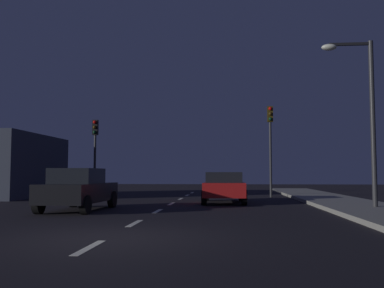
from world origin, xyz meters
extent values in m
plane|color=black|center=(0.00, 7.00, 0.00)|extent=(80.00, 80.00, 0.00)
cube|color=gray|center=(7.50, 7.00, 0.07)|extent=(3.00, 40.00, 0.15)
cube|color=silver|center=(0.00, -1.20, 0.00)|extent=(0.16, 1.60, 0.01)
cube|color=silver|center=(0.00, 2.60, 0.00)|extent=(0.16, 1.60, 0.01)
cube|color=silver|center=(0.00, 6.40, 0.00)|extent=(0.16, 1.60, 0.01)
cube|color=silver|center=(0.00, 10.20, 0.00)|extent=(0.16, 1.60, 0.01)
cube|color=silver|center=(0.00, 14.00, 0.00)|extent=(0.16, 1.60, 0.01)
cube|color=silver|center=(0.00, 17.80, 0.00)|extent=(0.16, 1.60, 0.01)
cube|color=silver|center=(0.00, 21.60, 0.00)|extent=(0.16, 1.60, 0.01)
cylinder|color=#2D2D30|center=(-5.35, 15.96, 2.27)|extent=(0.14, 0.14, 4.55)
cube|color=black|center=(-5.35, 15.96, 4.10)|extent=(0.32, 0.24, 0.90)
sphere|color=red|center=(-5.35, 15.80, 4.40)|extent=(0.20, 0.20, 0.20)
sphere|color=#3F2D0C|center=(-5.35, 15.80, 4.10)|extent=(0.20, 0.20, 0.20)
sphere|color=#0C3319|center=(-5.35, 15.80, 3.80)|extent=(0.20, 0.20, 0.20)
cylinder|color=#2D2D30|center=(4.98, 15.96, 2.61)|extent=(0.14, 0.14, 5.23)
cube|color=#382D0C|center=(4.98, 15.96, 4.78)|extent=(0.32, 0.24, 0.90)
sphere|color=red|center=(4.98, 15.80, 5.08)|extent=(0.20, 0.20, 0.20)
sphere|color=#3F2D0C|center=(4.98, 15.80, 4.78)|extent=(0.20, 0.20, 0.20)
sphere|color=#0C3319|center=(4.98, 15.80, 4.48)|extent=(0.20, 0.20, 0.20)
cube|color=#B21919|center=(2.33, 11.04, 0.63)|extent=(1.87, 4.19, 0.63)
cube|color=black|center=(2.34, 10.83, 1.18)|extent=(1.63, 1.89, 0.46)
cylinder|color=black|center=(1.46, 12.57, 0.32)|extent=(0.23, 0.64, 0.64)
cylinder|color=black|center=(3.17, 12.59, 0.32)|extent=(0.23, 0.64, 0.64)
cylinder|color=black|center=(1.50, 9.50, 0.32)|extent=(0.23, 0.64, 0.64)
cylinder|color=black|center=(3.21, 9.52, 0.32)|extent=(0.23, 0.64, 0.64)
cube|color=black|center=(-2.91, 6.43, 0.65)|extent=(1.83, 4.15, 0.66)
cube|color=black|center=(-2.91, 6.22, 1.26)|extent=(1.56, 1.89, 0.54)
cylinder|color=black|center=(-3.67, 7.95, 0.32)|extent=(0.24, 0.65, 0.64)
cylinder|color=black|center=(-2.07, 7.91, 0.32)|extent=(0.24, 0.65, 0.64)
cylinder|color=black|center=(-3.74, 4.95, 0.32)|extent=(0.24, 0.65, 0.64)
cylinder|color=black|center=(-2.14, 4.91, 0.32)|extent=(0.24, 0.65, 0.64)
cylinder|color=#2D2D30|center=(7.80, 7.13, 3.12)|extent=(0.18, 0.18, 6.23)
cube|color=black|center=(7.05, 7.13, 6.13)|extent=(1.50, 0.10, 0.10)
ellipsoid|color=silver|center=(6.30, 7.13, 6.03)|extent=(0.56, 0.36, 0.24)
cube|color=#333847|center=(-10.58, 14.88, 1.79)|extent=(5.16, 7.52, 3.57)
camera|label=1|loc=(2.49, -8.83, 1.33)|focal=39.98mm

